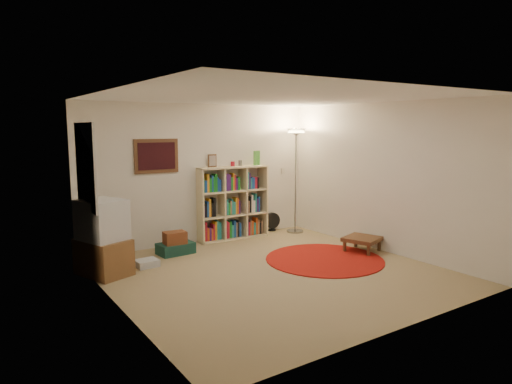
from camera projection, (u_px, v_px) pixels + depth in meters
room at (268, 186)px, 6.43m from camera, size 4.54×4.54×2.54m
bookshelf at (231, 204)px, 8.56m from camera, size 1.38×0.46×1.64m
floor_lamp at (296, 146)px, 8.91m from camera, size 0.40×0.40×2.06m
floor_fan at (272, 222)px, 9.24m from camera, size 0.33×0.20×0.37m
tv_stand at (103, 239)px, 6.44m from camera, size 0.74×0.87×1.08m
dvd_box at (147, 263)px, 6.87m from camera, size 0.33×0.28×0.11m
suitcase at (176, 248)px, 7.57m from camera, size 0.60×0.41×0.19m
wicker_basket at (175, 238)px, 7.49m from camera, size 0.37×0.28×0.20m
paper_towel at (214, 232)px, 8.55m from camera, size 0.14×0.14×0.27m
red_rug at (324, 259)px, 7.23m from camera, size 1.86×1.86×0.02m
side_table at (362, 239)px, 7.69m from camera, size 0.68×0.68×0.25m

